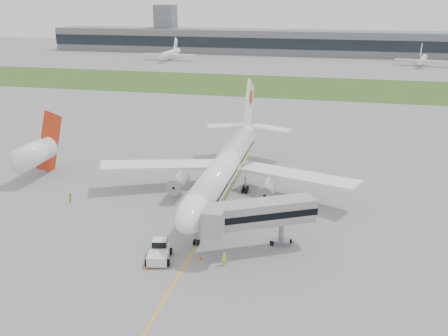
% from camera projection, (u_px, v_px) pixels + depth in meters
% --- Properties ---
extents(ground, '(600.00, 600.00, 0.00)m').
position_uv_depth(ground, '(220.00, 205.00, 87.31)').
color(ground, gray).
rests_on(ground, ground).
extents(apron_markings, '(70.00, 70.00, 0.04)m').
position_uv_depth(apron_markings, '(213.00, 217.00, 82.71)').
color(apron_markings, yellow).
rests_on(apron_markings, ground).
extents(grass_strip, '(600.00, 50.00, 0.02)m').
position_uv_depth(grass_strip, '(290.00, 86.00, 197.63)').
color(grass_strip, '#355620').
rests_on(grass_strip, ground).
extents(terminal_building, '(320.00, 22.30, 14.00)m').
position_uv_depth(terminal_building, '(309.00, 43.00, 296.31)').
color(terminal_building, slate).
rests_on(terminal_building, ground).
extents(control_tower, '(12.00, 12.00, 56.00)m').
position_uv_depth(control_tower, '(167.00, 51.00, 319.53)').
color(control_tower, slate).
rests_on(control_tower, ground).
extents(airliner, '(48.13, 53.95, 17.88)m').
position_uv_depth(airliner, '(226.00, 166.00, 89.91)').
color(airliner, white).
rests_on(airliner, ground).
extents(pushback_tug, '(4.13, 5.34, 2.49)m').
position_uv_depth(pushback_tug, '(159.00, 251.00, 69.38)').
color(pushback_tug, silver).
rests_on(pushback_tug, ground).
extents(jet_bridge, '(15.49, 11.36, 7.63)m').
position_uv_depth(jet_bridge, '(255.00, 215.00, 70.21)').
color(jet_bridge, '#AFAFB1').
rests_on(jet_bridge, ground).
extents(safety_cone_left, '(0.39, 0.39, 0.53)m').
position_uv_depth(safety_cone_left, '(148.00, 268.00, 66.91)').
color(safety_cone_left, '#ED3E0C').
rests_on(safety_cone_left, ground).
extents(safety_cone_right, '(0.39, 0.39, 0.54)m').
position_uv_depth(safety_cone_right, '(201.00, 258.00, 69.44)').
color(safety_cone_right, '#ED3E0C').
rests_on(safety_cone_right, ground).
extents(ground_crew_near, '(0.77, 0.60, 1.89)m').
position_uv_depth(ground_crew_near, '(224.00, 259.00, 67.81)').
color(ground_crew_near, '#CCFB29').
rests_on(ground_crew_near, ground).
extents(ground_crew_far, '(0.87, 1.01, 1.80)m').
position_uv_depth(ground_crew_far, '(71.00, 198.00, 88.04)').
color(ground_crew_far, yellow).
rests_on(ground_crew_far, ground).
extents(neighbor_aircraft, '(4.61, 16.28, 13.37)m').
position_uv_depth(neighbor_aircraft, '(36.00, 152.00, 98.60)').
color(neighbor_aircraft, '#B0260A').
rests_on(neighbor_aircraft, ground).
extents(distant_aircraft_left, '(30.12, 26.77, 11.22)m').
position_uv_depth(distant_aircraft_left, '(170.00, 60.00, 273.30)').
color(distant_aircraft_left, white).
rests_on(distant_aircraft_left, ground).
extents(distant_aircraft_right, '(30.86, 28.46, 10.14)m').
position_uv_depth(distant_aircraft_right, '(422.00, 66.00, 252.03)').
color(distant_aircraft_right, white).
rests_on(distant_aircraft_right, ground).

